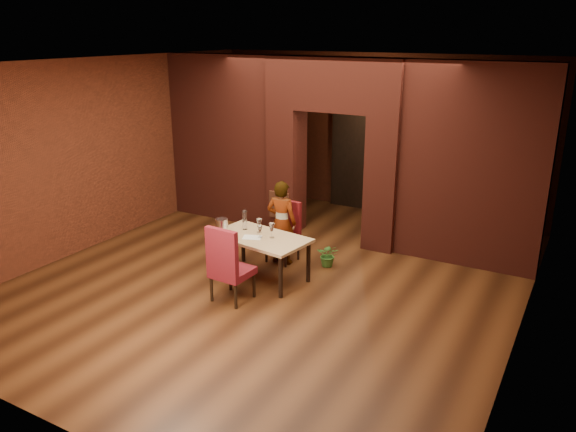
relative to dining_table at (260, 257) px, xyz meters
The scene contains 25 objects.
floor 0.42m from the dining_table, 38.63° to the left, with size 8.00×8.00×0.00m, color #442411.
ceiling 2.87m from the dining_table, 38.63° to the left, with size 7.00×8.00×0.04m, color silver.
wall_back 4.35m from the dining_table, 87.32° to the left, with size 7.00×0.04×3.20m, color maroon.
wall_front 4.05m from the dining_table, 87.11° to the right, with size 7.00×0.04×3.20m, color maroon.
wall_left 3.54m from the dining_table, behind, with size 0.04×8.00×3.20m, color maroon.
wall_right 3.91m from the dining_table, ahead, with size 0.04×8.00×3.20m, color maroon.
pillar_left 2.42m from the dining_table, 109.32° to the left, with size 0.55×0.55×2.30m, color maroon.
pillar_right 2.57m from the dining_table, 62.04° to the left, with size 0.55×0.55×2.30m, color maroon.
lintel 3.24m from the dining_table, 84.85° to the left, with size 2.45×0.55×0.90m, color maroon.
wing_wall_left 3.31m from the dining_table, 135.17° to the left, with size 2.27×0.35×3.20m, color maroon.
wing_wall_right 3.57m from the dining_table, 40.13° to the left, with size 2.27×0.35×3.20m, color maroon.
vent_panel 2.02m from the dining_table, 112.11° to the left, with size 0.40×0.03×0.50m, color #AB5431.
rear_door 4.16m from the dining_table, 92.88° to the left, with size 0.90×0.08×2.10m, color black.
rear_door_frame 4.12m from the dining_table, 92.90° to the left, with size 1.02×0.04×2.22m, color black.
dining_table is the anchor object (origin of this frame).
chair_far 0.77m from the dining_table, 93.48° to the left, with size 0.45×0.45×0.99m, color maroon.
chair_near 0.82m from the dining_table, 87.45° to the right, with size 0.51×0.51×1.11m, color maroon.
person_seated 0.78m from the dining_table, 92.27° to the left, with size 0.50×0.33×1.38m, color silver.
wine_glass_a 0.48m from the dining_table, 126.17° to the left, with size 0.09×0.09×0.22m, color silver, non-canonical shape.
wine_glass_b 0.44m from the dining_table, 59.06° to the right, with size 0.07×0.07×0.18m, color silver, non-canonical shape.
wine_glass_c 0.49m from the dining_table, ahead, with size 0.09×0.09×0.23m, color white, non-canonical shape.
tasting_sheet 0.37m from the dining_table, 126.76° to the right, with size 0.28×0.20×0.00m, color silver.
wine_bucket 0.76m from the dining_table, 162.78° to the right, with size 0.19×0.19×0.23m, color silver.
water_bottle 0.64m from the dining_table, 157.79° to the left, with size 0.07×0.07×0.32m, color silver.
potted_plant 1.17m from the dining_table, 52.23° to the left, with size 0.35×0.30×0.39m, color #37702A.
Camera 1 is at (4.03, -6.82, 3.63)m, focal length 35.00 mm.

